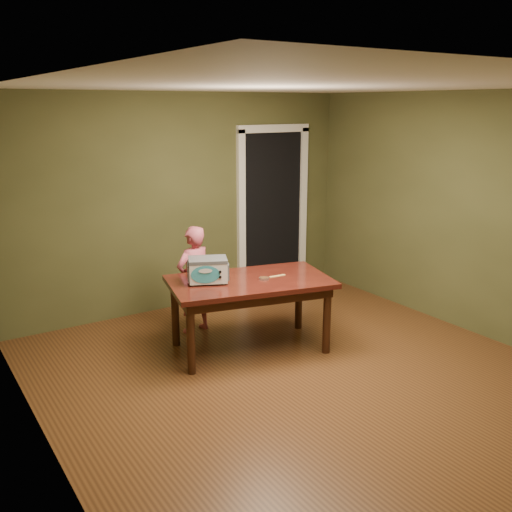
% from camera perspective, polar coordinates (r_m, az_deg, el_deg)
% --- Properties ---
extents(floor, '(5.00, 5.00, 0.00)m').
position_cam_1_polar(floor, '(5.37, 5.32, -12.30)').
color(floor, brown).
rests_on(floor, ground).
extents(room_shell, '(4.52, 5.02, 2.61)m').
position_cam_1_polar(room_shell, '(4.83, 5.81, 6.00)').
color(room_shell, '#4F502A').
rests_on(room_shell, ground).
extents(doorway, '(1.10, 0.66, 2.25)m').
position_cam_1_polar(doorway, '(7.92, 0.43, 4.78)').
color(doorway, black).
rests_on(doorway, ground).
extents(dining_table, '(1.76, 1.25, 0.75)m').
position_cam_1_polar(dining_table, '(5.76, -0.63, -3.30)').
color(dining_table, '#36110C').
rests_on(dining_table, floor).
extents(toy_oven, '(0.46, 0.40, 0.25)m').
position_cam_1_polar(toy_oven, '(5.61, -4.84, -1.34)').
color(toy_oven, '#4C4F54').
rests_on(toy_oven, dining_table).
extents(baking_pan, '(0.10, 0.10, 0.02)m').
position_cam_1_polar(baking_pan, '(5.72, 0.80, -2.25)').
color(baking_pan, silver).
rests_on(baking_pan, dining_table).
extents(spatula, '(0.18, 0.04, 0.01)m').
position_cam_1_polar(spatula, '(5.83, 2.14, -2.00)').
color(spatula, '#F4C76A').
rests_on(spatula, dining_table).
extents(child, '(0.49, 0.37, 1.20)m').
position_cam_1_polar(child, '(6.26, -6.23, -2.37)').
color(child, '#C25064').
rests_on(child, floor).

